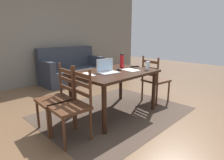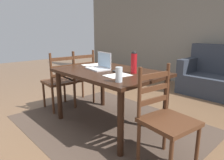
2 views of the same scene
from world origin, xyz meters
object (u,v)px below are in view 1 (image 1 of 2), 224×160
object	(u,v)px
chair_left_near	(72,106)
chair_left_far	(57,99)
couch	(71,70)
tv_remote	(135,66)
drinking_glass	(148,66)
dining_table	(114,77)
water_bottle	(122,60)
laptop	(107,69)
computer_mouse	(119,69)
chair_right_near	(155,80)

from	to	relation	value
chair_left_near	chair_left_far	world-z (taller)	same
couch	chair_left_near	bearing A→B (deg)	-123.01
chair_left_far	tv_remote	size ratio (longest dim) A/B	5.59
chair_left_near	couch	bearing A→B (deg)	56.99
couch	drinking_glass	bearing A→B (deg)	-94.77
chair_left_far	dining_table	bearing A→B (deg)	-10.99
water_bottle	laptop	bearing A→B (deg)	-166.64
dining_table	couch	distance (m)	2.60
tv_remote	drinking_glass	bearing A→B (deg)	-174.67
computer_mouse	drinking_glass	bearing A→B (deg)	-42.14
drinking_glass	couch	bearing A→B (deg)	85.23
couch	laptop	bearing A→B (deg)	-110.33
chair_left_near	computer_mouse	distance (m)	1.17
dining_table	water_bottle	bearing A→B (deg)	19.83
chair_left_far	computer_mouse	bearing A→B (deg)	-9.72
chair_right_near	water_bottle	world-z (taller)	water_bottle
dining_table	chair_left_near	xyz separation A→B (m)	(-0.99, -0.20, -0.20)
computer_mouse	tv_remote	xyz separation A→B (m)	(0.47, 0.02, -0.01)
couch	drinking_glass	xyz separation A→B (m)	(-0.23, -2.80, 0.48)
chair_right_near	couch	bearing A→B (deg)	95.30
laptop	computer_mouse	xyz separation A→B (m)	(0.29, 0.00, -0.04)
chair_left_far	couch	world-z (taller)	couch
laptop	tv_remote	distance (m)	0.76
dining_table	tv_remote	world-z (taller)	tv_remote
couch	computer_mouse	xyz separation A→B (m)	(-0.62, -2.47, 0.42)
computer_mouse	water_bottle	bearing A→B (deg)	27.53
laptop	chair_left_far	bearing A→B (deg)	166.71
chair_left_near	laptop	world-z (taller)	laptop
chair_right_near	water_bottle	xyz separation A→B (m)	(-0.67, 0.31, 0.44)
chair_right_near	computer_mouse	bearing A→B (deg)	167.55
chair_left_near	tv_remote	xyz separation A→B (m)	(1.58, 0.22, 0.30)
chair_left_near	couch	size ratio (longest dim) A/B	0.53
chair_left_far	drinking_glass	distance (m)	1.63
drinking_glass	chair_right_near	bearing A→B (deg)	15.97
chair_left_far	computer_mouse	xyz separation A→B (m)	(1.11, -0.19, 0.31)
chair_left_far	laptop	bearing A→B (deg)	-13.29
laptop	water_bottle	xyz separation A→B (m)	(0.49, 0.12, 0.08)
chair_left_near	water_bottle	world-z (taller)	water_bottle
dining_table	chair_left_near	world-z (taller)	chair_left_near
dining_table	chair_right_near	world-z (taller)	chair_right_near
couch	laptop	size ratio (longest dim) A/B	5.19
laptop	drinking_glass	distance (m)	0.76
laptop	tv_remote	xyz separation A→B (m)	(0.76, 0.03, -0.05)
dining_table	drinking_glass	world-z (taller)	drinking_glass
couch	dining_table	bearing A→B (deg)	-106.76
dining_table	chair_left_far	bearing A→B (deg)	169.01
chair_left_near	chair_left_far	size ratio (longest dim) A/B	1.00
chair_left_near	tv_remote	distance (m)	1.62
tv_remote	dining_table	bearing A→B (deg)	110.67
chair_left_near	drinking_glass	bearing A→B (deg)	-4.92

